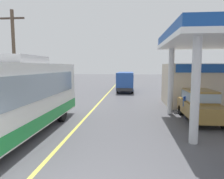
# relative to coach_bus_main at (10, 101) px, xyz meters

# --- Properties ---
(ground) EXTENTS (120.00, 120.00, 0.00)m
(ground) POSITION_rel_coach_bus_main_xyz_m (2.29, 15.93, -1.72)
(ground) COLOR #4C4C51
(lane_divider_stripe) EXTENTS (0.16, 50.00, 0.01)m
(lane_divider_stripe) POSITION_rel_coach_bus_main_xyz_m (2.29, 10.93, -1.72)
(lane_divider_stripe) COLOR #D8CC4C
(lane_divider_stripe) RESTS_ON ground
(coach_bus_main) EXTENTS (2.60, 11.04, 3.69)m
(coach_bus_main) POSITION_rel_coach_bus_main_xyz_m (0.00, 0.00, 0.00)
(coach_bus_main) COLOR white
(coach_bus_main) RESTS_ON ground
(gas_station_roadside) EXTENTS (9.10, 11.95, 5.10)m
(gas_station_roadside) POSITION_rel_coach_bus_main_xyz_m (11.44, 7.34, 0.91)
(gas_station_roadside) COLOR #194799
(gas_station_roadside) RESTS_ON ground
(car_at_pump) EXTENTS (1.70, 4.20, 1.82)m
(car_at_pump) POSITION_rel_coach_bus_main_xyz_m (9.14, 4.21, -0.71)
(car_at_pump) COLOR olive
(car_at_pump) RESTS_ON ground
(minibus_opposing_lane) EXTENTS (2.04, 6.13, 2.44)m
(minibus_opposing_lane) POSITION_rel_coach_bus_main_xyz_m (4.31, 18.27, -0.25)
(minibus_opposing_lane) COLOR #264C9E
(minibus_opposing_lane) RESTS_ON ground
(pedestrian_near_pump) EXTENTS (0.55, 0.22, 1.66)m
(pedestrian_near_pump) POSITION_rel_coach_bus_main_xyz_m (9.54, 5.36, -0.79)
(pedestrian_near_pump) COLOR #33333F
(pedestrian_near_pump) RESTS_ON ground
(pedestrian_by_shop) EXTENTS (0.55, 0.22, 1.66)m
(pedestrian_by_shop) POSITION_rel_coach_bus_main_xyz_m (8.53, 4.53, -0.79)
(pedestrian_by_shop) COLOR #33333F
(pedestrian_by_shop) RESTS_ON ground
(utility_pole_roadside) EXTENTS (1.80, 0.24, 7.23)m
(utility_pole_roadside) POSITION_rel_coach_bus_main_xyz_m (-3.46, 6.32, 2.07)
(utility_pole_roadside) COLOR brown
(utility_pole_roadside) RESTS_ON ground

